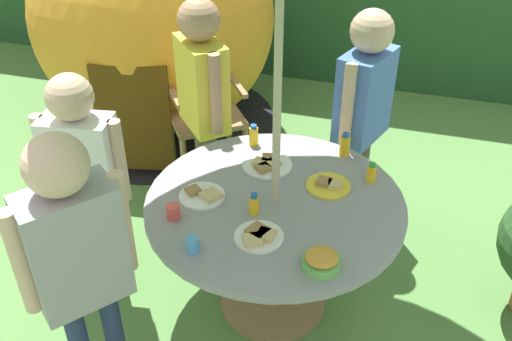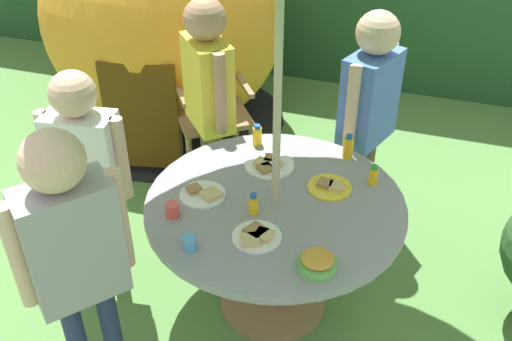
# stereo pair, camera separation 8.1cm
# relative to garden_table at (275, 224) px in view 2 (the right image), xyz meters

# --- Properties ---
(ground_plane) EXTENTS (10.00, 10.00, 0.02)m
(ground_plane) POSITION_rel_garden_table_xyz_m (0.00, 0.00, -0.56)
(ground_plane) COLOR #548442
(garden_table) EXTENTS (1.24, 1.24, 0.69)m
(garden_table) POSITION_rel_garden_table_xyz_m (0.00, 0.00, 0.00)
(garden_table) COLOR #93704C
(garden_table) RESTS_ON ground_plane
(wooden_chair) EXTENTS (0.62, 0.62, 0.96)m
(wooden_chair) POSITION_rel_garden_table_xyz_m (-0.79, 1.10, 0.00)
(wooden_chair) COLOR #93704C
(wooden_chair) RESTS_ON ground_plane
(dome_tent) EXTENTS (2.19, 2.19, 1.72)m
(dome_tent) POSITION_rel_garden_table_xyz_m (-1.37, 1.67, 0.31)
(dome_tent) COLOR orange
(dome_tent) RESTS_ON ground_plane
(child_in_blue_shirt) EXTENTS (0.31, 0.44, 1.37)m
(child_in_blue_shirt) POSITION_rel_garden_table_xyz_m (0.30, 0.82, 0.33)
(child_in_blue_shirt) COLOR brown
(child_in_blue_shirt) RESTS_ON ground_plane
(child_in_yellow_shirt) EXTENTS (0.39, 0.40, 1.39)m
(child_in_yellow_shirt) POSITION_rel_garden_table_xyz_m (-0.61, 0.69, 0.34)
(child_in_yellow_shirt) COLOR brown
(child_in_yellow_shirt) RESTS_ON ground_plane
(child_in_white_shirt) EXTENTS (0.43, 0.23, 1.28)m
(child_in_white_shirt) POSITION_rel_garden_table_xyz_m (-0.92, -0.13, 0.27)
(child_in_white_shirt) COLOR brown
(child_in_white_shirt) RESTS_ON ground_plane
(child_in_grey_shirt) EXTENTS (0.38, 0.40, 1.37)m
(child_in_grey_shirt) POSITION_rel_garden_table_xyz_m (-0.60, -0.73, 0.33)
(child_in_grey_shirt) COLOR navy
(child_in_grey_shirt) RESTS_ON ground_plane
(snack_bowl) EXTENTS (0.16, 0.16, 0.08)m
(snack_bowl) POSITION_rel_garden_table_xyz_m (0.29, -0.38, 0.18)
(snack_bowl) COLOR #66B259
(snack_bowl) RESTS_ON garden_table
(plate_far_right) EXTENTS (0.22, 0.22, 0.03)m
(plate_far_right) POSITION_rel_garden_table_xyz_m (0.22, 0.18, 0.15)
(plate_far_right) COLOR yellow
(plate_far_right) RESTS_ON garden_table
(plate_center_front) EXTENTS (0.22, 0.22, 0.03)m
(plate_center_front) POSITION_rel_garden_table_xyz_m (0.00, -0.28, 0.15)
(plate_center_front) COLOR white
(plate_center_front) RESTS_ON garden_table
(plate_center_back) EXTENTS (0.22, 0.22, 0.03)m
(plate_center_back) POSITION_rel_garden_table_xyz_m (-0.34, -0.07, 0.15)
(plate_center_back) COLOR white
(plate_center_back) RESTS_ON garden_table
(plate_back_edge) EXTENTS (0.26, 0.26, 0.03)m
(plate_back_edge) POSITION_rel_garden_table_xyz_m (-0.11, 0.27, 0.15)
(plate_back_edge) COLOR white
(plate_back_edge) RESTS_ON garden_table
(juice_bottle_near_left) EXTENTS (0.05, 0.05, 0.13)m
(juice_bottle_near_left) POSITION_rel_garden_table_xyz_m (0.25, 0.49, 0.20)
(juice_bottle_near_left) COLOR yellow
(juice_bottle_near_left) RESTS_ON garden_table
(juice_bottle_near_right) EXTENTS (0.05, 0.05, 0.11)m
(juice_bottle_near_right) POSITION_rel_garden_table_xyz_m (-0.07, -0.12, 0.19)
(juice_bottle_near_right) COLOR yellow
(juice_bottle_near_right) RESTS_ON garden_table
(juice_bottle_far_left) EXTENTS (0.05, 0.05, 0.10)m
(juice_bottle_far_left) POSITION_rel_garden_table_xyz_m (0.42, 0.29, 0.19)
(juice_bottle_far_left) COLOR yellow
(juice_bottle_far_left) RESTS_ON garden_table
(juice_bottle_mid_left) EXTENTS (0.05, 0.05, 0.12)m
(juice_bottle_mid_left) POSITION_rel_garden_table_xyz_m (-0.24, 0.46, 0.20)
(juice_bottle_mid_left) COLOR yellow
(juice_bottle_mid_left) RESTS_ON garden_table
(cup_near) EXTENTS (0.06, 0.06, 0.07)m
(cup_near) POSITION_rel_garden_table_xyz_m (-0.25, -0.44, 0.17)
(cup_near) COLOR #4C99D8
(cup_near) RESTS_ON garden_table
(cup_far) EXTENTS (0.07, 0.07, 0.07)m
(cup_far) POSITION_rel_garden_table_xyz_m (-0.41, -0.25, 0.17)
(cup_far) COLOR #E04C47
(cup_far) RESTS_ON garden_table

